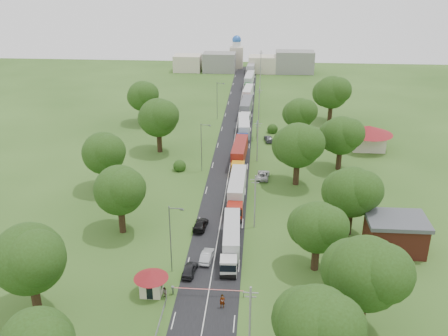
# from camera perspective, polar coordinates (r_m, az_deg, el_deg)

# --- Properties ---
(ground) EXTENTS (260.00, 260.00, 0.00)m
(ground) POSITION_cam_1_polar(r_m,az_deg,el_deg) (86.50, -0.08, -4.35)
(ground) COLOR #2D4E1A
(ground) RESTS_ON ground
(road) EXTENTS (8.00, 200.00, 0.04)m
(road) POSITION_cam_1_polar(r_m,az_deg,el_deg) (104.63, 0.76, 0.66)
(road) COLOR black
(road) RESTS_ON ground
(boom_barrier) EXTENTS (9.22, 0.35, 1.18)m
(boom_barrier) POSITION_cam_1_polar(r_m,az_deg,el_deg) (64.97, -3.07, -13.70)
(boom_barrier) COLOR slate
(boom_barrier) RESTS_ON ground
(guard_booth) EXTENTS (4.40, 4.40, 3.45)m
(guard_booth) POSITION_cam_1_polar(r_m,az_deg,el_deg) (65.15, -8.32, -12.45)
(guard_booth) COLOR beige
(guard_booth) RESTS_ON ground
(info_sign) EXTENTS (0.12, 3.10, 4.10)m
(info_sign) POSITION_cam_1_polar(r_m,az_deg,el_deg) (117.51, 3.78, 4.71)
(info_sign) COLOR slate
(info_sign) RESTS_ON ground
(pole_0) EXTENTS (1.60, 0.24, 9.00)m
(pole_0) POSITION_cam_1_polar(r_m,az_deg,el_deg) (54.36, 2.98, -17.10)
(pole_0) COLOR gray
(pole_0) RESTS_ON ground
(pole_1) EXTENTS (1.60, 0.24, 9.00)m
(pole_1) POSITION_cam_1_polar(r_m,az_deg,el_deg) (77.93, 3.56, -3.77)
(pole_1) COLOR gray
(pole_1) RESTS_ON ground
(pole_2) EXTENTS (1.60, 0.24, 9.00)m
(pole_2) POSITION_cam_1_polar(r_m,az_deg,el_deg) (103.72, 3.85, 3.18)
(pole_2) COLOR gray
(pole_2) RESTS_ON ground
(pole_3) EXTENTS (1.60, 0.24, 9.00)m
(pole_3) POSITION_cam_1_polar(r_m,az_deg,el_deg) (130.43, 4.02, 7.32)
(pole_3) COLOR gray
(pole_3) RESTS_ON ground
(pole_4) EXTENTS (1.60, 0.24, 9.00)m
(pole_4) POSITION_cam_1_polar(r_m,az_deg,el_deg) (157.58, 4.14, 10.04)
(pole_4) COLOR gray
(pole_4) RESTS_ON ground
(pole_5) EXTENTS (1.60, 0.24, 9.00)m
(pole_5) POSITION_cam_1_polar(r_m,az_deg,el_deg) (184.99, 4.22, 11.96)
(pole_5) COLOR gray
(pole_5) RESTS_ON ground
(lamp_0) EXTENTS (2.03, 0.22, 10.00)m
(lamp_0) POSITION_cam_1_polar(r_m,az_deg,el_deg) (67.07, -6.03, -7.75)
(lamp_0) COLOR slate
(lamp_0) RESTS_ON ground
(lamp_1) EXTENTS (2.03, 0.22, 10.00)m
(lamp_1) POSITION_cam_1_polar(r_m,az_deg,el_deg) (98.44, -2.52, 2.64)
(lamp_1) COLOR slate
(lamp_1) RESTS_ON ground
(lamp_2) EXTENTS (2.03, 0.22, 10.00)m
(lamp_2) POSITION_cam_1_polar(r_m,az_deg,el_deg) (131.65, -0.73, 7.91)
(lamp_2) COLOR slate
(lamp_2) RESTS_ON ground
(tree_0) EXTENTS (8.80, 8.80, 11.07)m
(tree_0) POSITION_cam_1_polar(r_m,az_deg,el_deg) (50.91, 10.60, -17.06)
(tree_0) COLOR #382616
(tree_0) RESTS_ON ground
(tree_1) EXTENTS (9.60, 9.60, 12.05)m
(tree_1) POSITION_cam_1_polar(r_m,az_deg,el_deg) (57.85, 15.91, -11.39)
(tree_1) COLOR #382616
(tree_1) RESTS_ON ground
(tree_2) EXTENTS (8.00, 8.00, 10.10)m
(tree_2) POSITION_cam_1_polar(r_m,az_deg,el_deg) (67.91, 10.65, -6.61)
(tree_2) COLOR #382616
(tree_2) RESTS_ON ground
(tree_3) EXTENTS (8.80, 8.80, 11.07)m
(tree_3) POSITION_cam_1_polar(r_m,az_deg,el_deg) (77.34, 14.40, -2.62)
(tree_3) COLOR #382616
(tree_3) RESTS_ON ground
(tree_4) EXTENTS (9.60, 9.60, 12.05)m
(tree_4) POSITION_cam_1_polar(r_m,az_deg,el_deg) (92.72, 8.44, 2.62)
(tree_4) COLOR #382616
(tree_4) RESTS_ON ground
(tree_5) EXTENTS (8.80, 8.80, 11.07)m
(tree_5) POSITION_cam_1_polar(r_m,az_deg,el_deg) (101.47, 13.23, 3.67)
(tree_5) COLOR #382616
(tree_5) RESTS_ON ground
(tree_6) EXTENTS (8.00, 8.00, 10.10)m
(tree_6) POSITION_cam_1_polar(r_m,az_deg,el_deg) (116.93, 8.65, 6.24)
(tree_6) COLOR #382616
(tree_6) RESTS_ON ground
(tree_7) EXTENTS (9.60, 9.60, 12.05)m
(tree_7) POSITION_cam_1_polar(r_m,az_deg,el_deg) (131.99, 12.21, 8.47)
(tree_7) COLOR #382616
(tree_7) RESTS_ON ground
(tree_9) EXTENTS (9.60, 9.60, 12.05)m
(tree_9) POSITION_cam_1_polar(r_m,az_deg,el_deg) (62.26, -21.34, -9.53)
(tree_9) COLOR #382616
(tree_9) RESTS_ON ground
(tree_10) EXTENTS (8.80, 8.80, 11.07)m
(tree_10) POSITION_cam_1_polar(r_m,az_deg,el_deg) (77.16, -11.86, -2.43)
(tree_10) COLOR #382616
(tree_10) RESTS_ON ground
(tree_11) EXTENTS (8.80, 8.80, 11.07)m
(tree_11) POSITION_cam_1_polar(r_m,az_deg,el_deg) (92.34, -13.59, 1.71)
(tree_11) COLOR #382616
(tree_11) RESTS_ON ground
(tree_12) EXTENTS (9.60, 9.60, 12.05)m
(tree_12) POSITION_cam_1_polar(r_m,az_deg,el_deg) (108.91, -7.52, 5.75)
(tree_12) COLOR #382616
(tree_12) RESTS_ON ground
(tree_13) EXTENTS (8.80, 8.80, 11.07)m
(tree_13) POSITION_cam_1_polar(r_m,az_deg,el_deg) (129.57, -9.26, 8.13)
(tree_13) COLOR #382616
(tree_13) RESTS_ON ground
(house_brick) EXTENTS (8.60, 6.60, 5.20)m
(house_brick) POSITION_cam_1_polar(r_m,az_deg,el_deg) (77.13, 18.98, -7.10)
(house_brick) COLOR maroon
(house_brick) RESTS_ON ground
(house_cream) EXTENTS (10.08, 10.08, 5.80)m
(house_cream) POSITION_cam_1_polar(r_m,az_deg,el_deg) (115.10, 16.21, 3.76)
(house_cream) COLOR beige
(house_cream) RESTS_ON ground
(distant_town) EXTENTS (52.00, 8.00, 8.00)m
(distant_town) POSITION_cam_1_polar(r_m,az_deg,el_deg) (190.20, 2.74, 11.93)
(distant_town) COLOR gray
(distant_town) RESTS_ON ground
(church) EXTENTS (5.00, 5.00, 12.30)m
(church) POSITION_cam_1_polar(r_m,az_deg,el_deg) (197.90, 1.44, 12.94)
(church) COLOR beige
(church) RESTS_ON ground
(truck_0) EXTENTS (2.81, 13.74, 3.80)m
(truck_0) POSITION_cam_1_polar(r_m,az_deg,el_deg) (72.80, 0.84, -8.18)
(truck_0) COLOR silver
(truck_0) RESTS_ON ground
(truck_1) EXTENTS (2.81, 15.19, 4.21)m
(truck_1) POSITION_cam_1_polar(r_m,az_deg,el_deg) (86.82, 1.48, -2.60)
(truck_1) COLOR maroon
(truck_1) RESTS_ON ground
(truck_2) EXTENTS (3.09, 14.95, 4.13)m
(truck_2) POSITION_cam_1_polar(r_m,az_deg,el_deg) (103.08, 1.77, 1.61)
(truck_2) COLOR orange
(truck_2) RESTS_ON ground
(truck_3) EXTENTS (3.15, 14.96, 4.14)m
(truck_3) POSITION_cam_1_polar(r_m,az_deg,el_deg) (118.70, 2.27, 4.51)
(truck_3) COLOR navy
(truck_3) RESTS_ON ground
(truck_4) EXTENTS (3.24, 15.33, 4.24)m
(truck_4) POSITION_cam_1_polar(r_m,az_deg,el_deg) (135.12, 2.55, 6.83)
(truck_4) COLOR silver
(truck_4) RESTS_ON ground
(truck_5) EXTENTS (3.02, 13.65, 3.77)m
(truck_5) POSITION_cam_1_polar(r_m,az_deg,el_deg) (150.62, 2.75, 8.42)
(truck_5) COLOR #B91C36
(truck_5) RESTS_ON ground
(truck_6) EXTENTS (3.05, 14.39, 3.98)m
(truck_6) POSITION_cam_1_polar(r_m,az_deg,el_deg) (167.22, 2.89, 9.92)
(truck_6) COLOR #27682F
(truck_6) RESTS_ON ground
(truck_7) EXTENTS (3.15, 14.74, 4.07)m
(truck_7) POSITION_cam_1_polar(r_m,az_deg,el_deg) (185.79, 3.15, 11.24)
(truck_7) COLOR silver
(truck_7) RESTS_ON ground
(car_lane_front) EXTENTS (1.99, 4.16, 1.37)m
(car_lane_front) POSITION_cam_1_polar(r_m,az_deg,el_deg) (68.94, -3.97, -11.53)
(car_lane_front) COLOR black
(car_lane_front) RESTS_ON ground
(car_lane_mid) EXTENTS (1.87, 4.34, 1.39)m
(car_lane_mid) POSITION_cam_1_polar(r_m,az_deg,el_deg) (71.62, -1.96, -10.01)
(car_lane_mid) COLOR #ABB0B4
(car_lane_mid) RESTS_ON ground
(car_lane_rear) EXTENTS (2.33, 4.88, 1.37)m
(car_lane_rear) POSITION_cam_1_polar(r_m,az_deg,el_deg) (79.38, -2.71, -6.48)
(car_lane_rear) COLOR black
(car_lane_rear) RESTS_ON ground
(car_verge_near) EXTENTS (2.79, 5.19, 1.38)m
(car_verge_near) POSITION_cam_1_polar(r_m,az_deg,el_deg) (97.06, 4.46, -0.81)
(car_verge_near) COLOR silver
(car_verge_near) RESTS_ON ground
(car_verge_far) EXTENTS (2.39, 4.47, 1.45)m
(car_verge_far) POSITION_cam_1_polar(r_m,az_deg,el_deg) (116.81, 5.11, 3.37)
(car_verge_far) COLOR #4D4F53
(car_verge_far) RESTS_ON ground
(pedestrian_near) EXTENTS (0.69, 0.46, 1.88)m
(pedestrian_near) POSITION_cam_1_polar(r_m,az_deg,el_deg) (62.90, -0.19, -15.02)
(pedestrian_near) COLOR gray
(pedestrian_near) RESTS_ON ground
(pedestrian_booth) EXTENTS (0.99, 1.01, 1.65)m
(pedestrian_booth) POSITION_cam_1_polar(r_m,az_deg,el_deg) (64.80, -6.80, -14.04)
(pedestrian_booth) COLOR gray
(pedestrian_booth) RESTS_ON ground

